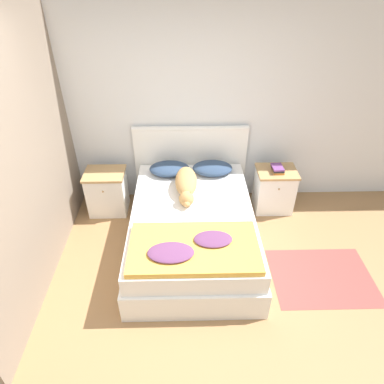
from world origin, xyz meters
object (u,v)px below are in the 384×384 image
object	(u,v)px
nightstand_right	(274,189)
dog	(186,184)
bed	(192,229)
pillow_right	(212,168)
pillow_left	(169,169)
nightstand_left	(107,192)
book_stack	(278,169)

from	to	relation	value
nightstand_right	dog	distance (m)	1.23
bed	pillow_right	size ratio (longest dim) A/B	3.95
pillow_left	pillow_right	world-z (taller)	same
nightstand_left	nightstand_right	distance (m)	2.15
nightstand_right	bed	bearing A→B (deg)	-146.53
nightstand_right	dog	world-z (taller)	dog
pillow_right	dog	size ratio (longest dim) A/B	0.63
nightstand_left	pillow_left	size ratio (longest dim) A/B	1.17
pillow_left	book_stack	size ratio (longest dim) A/B	2.36
pillow_left	pillow_right	size ratio (longest dim) A/B	1.00
bed	dog	world-z (taller)	dog
nightstand_left	book_stack	size ratio (longest dim) A/B	2.78
dog	book_stack	distance (m)	1.18
nightstand_left	pillow_right	bearing A→B (deg)	1.84
nightstand_right	pillow_right	xyz separation A→B (m)	(-0.80, 0.04, 0.31)
book_stack	pillow_left	bearing A→B (deg)	177.85
pillow_right	book_stack	size ratio (longest dim) A/B	2.36
pillow_right	bed	bearing A→B (deg)	-109.59
nightstand_left	dog	xyz separation A→B (m)	(1.01, -0.34, 0.34)
book_stack	bed	bearing A→B (deg)	-146.76
bed	dog	distance (m)	0.53
pillow_left	nightstand_right	bearing A→B (deg)	-1.84
nightstand_left	bed	bearing A→B (deg)	-33.47
nightstand_left	book_stack	distance (m)	2.17
nightstand_right	book_stack	bearing A→B (deg)	-101.91
nightstand_left	book_stack	world-z (taller)	book_stack
bed	book_stack	world-z (taller)	book_stack
nightstand_left	pillow_right	distance (m)	1.38
pillow_left	nightstand_left	bearing A→B (deg)	-176.93
nightstand_left	nightstand_right	bearing A→B (deg)	0.00
pillow_right	book_stack	xyz separation A→B (m)	(0.80, -0.05, 0.01)
pillow_left	dog	distance (m)	0.44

